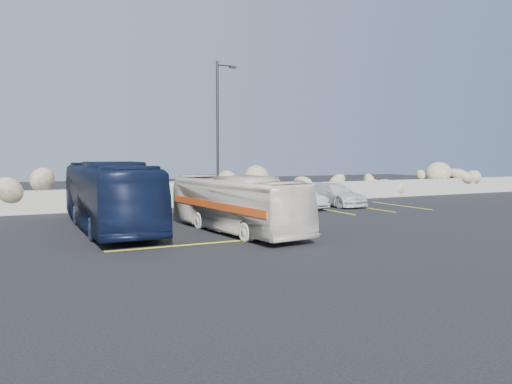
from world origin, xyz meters
name	(u,v)px	position (x,y,z in m)	size (l,w,h in m)	color
ground	(251,241)	(0.00, 0.00, 0.00)	(90.00, 90.00, 0.00)	black
seawall	(161,197)	(0.00, 12.00, 0.60)	(60.00, 0.40, 1.20)	gray
riprap_pile	(155,184)	(0.00, 13.20, 1.30)	(54.00, 2.80, 2.60)	#8F805E
parking_lines	(288,216)	(4.64, 5.57, 0.01)	(18.16, 9.36, 0.01)	yellow
lamppost	(219,131)	(2.56, 9.50, 4.30)	(1.14, 0.18, 8.00)	#2A2725
vintage_bus	(235,204)	(0.30, 2.08, 1.11)	(1.86, 7.94, 2.21)	silver
tour_coach	(109,196)	(-4.02, 4.96, 1.38)	(2.31, 9.88, 2.75)	black
car_a	(251,198)	(3.81, 8.13, 0.73)	(1.71, 4.26, 1.45)	silver
car_b	(302,198)	(6.99, 8.15, 0.59)	(1.25, 3.59, 1.18)	#ADADB2
car_c	(335,195)	(9.61, 8.73, 0.65)	(1.83, 4.50, 1.31)	silver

